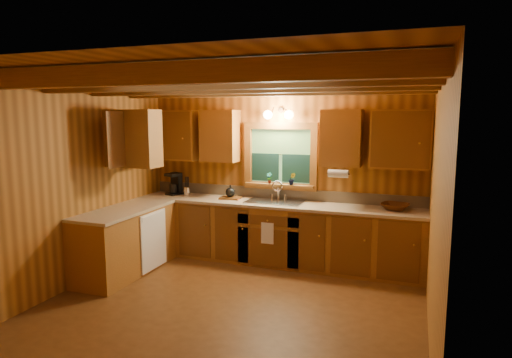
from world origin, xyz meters
The scene contains 20 objects.
room centered at (0.00, 0.00, 1.30)m, with size 4.20×4.20×4.20m.
ceiling_beams centered at (0.00, 0.00, 2.49)m, with size 4.20×2.54×0.18m.
base_cabinets centered at (-0.49, 1.28, 0.43)m, with size 4.20×2.22×0.86m.
countertop centered at (-0.48, 1.29, 0.88)m, with size 4.20×2.24×0.04m.
backsplash centered at (0.00, 1.89, 0.98)m, with size 4.20×0.02×0.16m, color tan.
dishwasher_panel centered at (-1.47, 0.68, 0.43)m, with size 0.02×0.60×0.80m, color white.
upper_cabinets centered at (-0.56, 1.42, 1.84)m, with size 4.19×1.77×0.78m.
window centered at (0.00, 1.87, 1.53)m, with size 1.12×0.08×1.00m.
window_sill centered at (0.00, 1.82, 1.12)m, with size 1.06×0.14×0.04m, color brown.
wall_sconce centered at (0.00, 1.75, 2.16)m, with size 0.45×0.21×0.17m.
paper_towel_roll centered at (0.92, 1.53, 1.37)m, with size 0.11×0.11×0.27m, color white.
dish_towel centered at (0.00, 1.26, 0.52)m, with size 0.18×0.01×0.30m, color white.
sink centered at (0.00, 1.60, 0.86)m, with size 0.82×0.48×0.43m.
coffee_maker centered at (-1.70, 1.68, 1.07)m, with size 0.19×0.25×0.34m.
utensil_crock centered at (-1.47, 1.65, 0.97)m, with size 0.11×0.11×0.30m.
cutting_board centered at (-0.71, 1.62, 0.91)m, with size 0.31×0.22×0.03m, color brown.
teakettle centered at (-0.71, 1.62, 1.00)m, with size 0.15×0.15×0.19m.
wicker_basket centered at (1.67, 1.64, 0.94)m, with size 0.36×0.36×0.09m, color #48230C.
potted_plant_left centered at (-0.15, 1.79, 1.22)m, with size 0.09×0.06×0.17m, color brown.
potted_plant_right centered at (0.20, 1.78, 1.23)m, with size 0.10×0.08×0.18m, color brown.
Camera 1 is at (1.90, -4.42, 2.15)m, focal length 31.03 mm.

